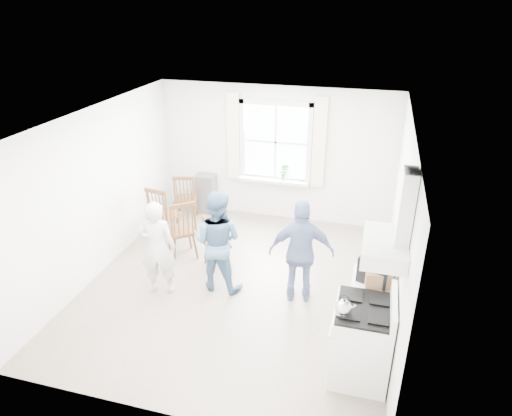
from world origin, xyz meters
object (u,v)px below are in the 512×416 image
(low_cabinet, at_px, (370,307))
(person_mid, at_px, (217,241))
(person_left, at_px, (157,248))
(gas_stove, at_px, (362,340))
(windsor_chair_b, at_px, (160,210))
(person_right, at_px, (301,252))
(windsor_chair_c, at_px, (183,225))
(windsor_chair_a, at_px, (185,194))
(stereo_stack, at_px, (377,268))

(low_cabinet, distance_m, person_mid, 2.34)
(person_left, bearing_deg, gas_stove, 148.66)
(windsor_chair_b, relative_size, person_right, 0.68)
(windsor_chair_c, bearing_deg, windsor_chair_b, 144.37)
(windsor_chair_a, height_order, person_right, person_right)
(low_cabinet, bearing_deg, person_mid, 166.56)
(windsor_chair_c, height_order, person_mid, person_mid)
(low_cabinet, bearing_deg, windsor_chair_c, 159.90)
(gas_stove, distance_m, person_mid, 2.53)
(person_left, distance_m, person_mid, 0.87)
(stereo_stack, relative_size, windsor_chair_c, 0.43)
(low_cabinet, distance_m, windsor_chair_a, 4.35)
(low_cabinet, height_order, windsor_chair_c, windsor_chair_c)
(low_cabinet, xyz_separation_m, windsor_chair_b, (-3.69, 1.57, 0.20))
(low_cabinet, relative_size, person_mid, 0.57)
(gas_stove, height_order, windsor_chair_a, gas_stove)
(person_mid, relative_size, person_right, 1.00)
(windsor_chair_c, height_order, person_left, person_left)
(person_left, height_order, person_mid, person_mid)
(gas_stove, distance_m, windsor_chair_a, 4.72)
(windsor_chair_b, bearing_deg, stereo_stack, -23.55)
(windsor_chair_a, relative_size, windsor_chair_b, 0.92)
(person_right, bearing_deg, person_mid, -9.21)
(person_right, bearing_deg, gas_stove, 116.86)
(stereo_stack, xyz_separation_m, person_right, (-1.02, 0.60, -0.28))
(windsor_chair_a, height_order, person_left, person_left)
(person_mid, height_order, person_right, person_mid)
(gas_stove, distance_m, windsor_chair_b, 4.27)
(windsor_chair_b, height_order, person_left, person_left)
(person_left, relative_size, person_mid, 0.94)
(windsor_chair_c, xyz_separation_m, person_mid, (0.81, -0.58, 0.13))
(person_right, bearing_deg, low_cabinet, 141.31)
(low_cabinet, bearing_deg, person_right, 151.17)
(gas_stove, xyz_separation_m, windsor_chair_a, (-3.53, 3.14, 0.11))
(stereo_stack, xyz_separation_m, windsor_chair_c, (-3.08, 1.17, -0.41))
(windsor_chair_c, bearing_deg, low_cabinet, -20.10)
(gas_stove, distance_m, low_cabinet, 0.70)
(windsor_chair_c, bearing_deg, windsor_chair_a, 112.01)
(windsor_chair_c, distance_m, person_mid, 1.01)
(person_left, height_order, person_right, person_right)
(low_cabinet, relative_size, stereo_stack, 1.91)
(low_cabinet, height_order, person_mid, person_mid)
(gas_stove, bearing_deg, windsor_chair_a, 138.35)
(low_cabinet, height_order, person_right, person_right)
(low_cabinet, xyz_separation_m, windsor_chair_c, (-3.07, 1.12, 0.21))
(person_right, bearing_deg, stereo_stack, 139.72)
(low_cabinet, distance_m, person_left, 3.08)
(windsor_chair_b, height_order, windsor_chair_c, windsor_chair_c)
(windsor_chair_a, height_order, person_mid, person_mid)
(stereo_stack, xyz_separation_m, windsor_chair_b, (-3.70, 1.61, -0.42))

